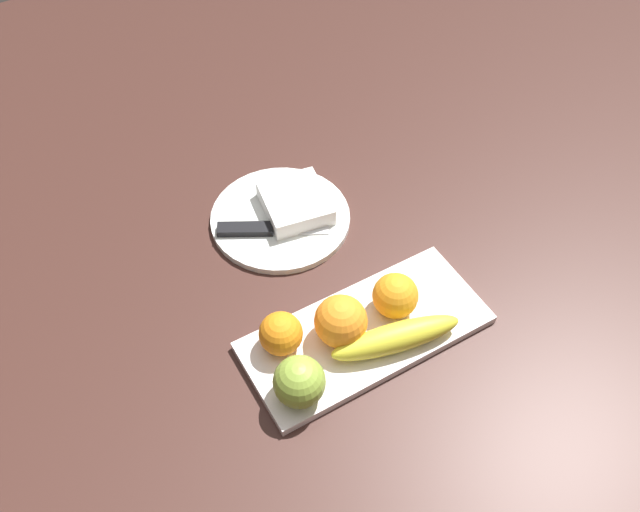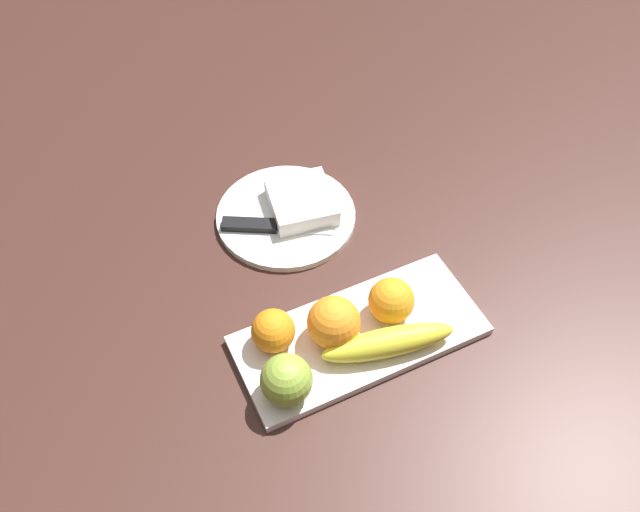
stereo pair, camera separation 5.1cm
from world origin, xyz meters
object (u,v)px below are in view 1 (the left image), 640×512
(banana, at_px, (396,337))
(orange_center, at_px, (281,334))
(orange_near_banana, at_px, (341,321))
(orange_near_apple, at_px, (395,296))
(fruit_tray, at_px, (365,332))
(dinner_plate, at_px, (280,218))
(apple, at_px, (299,382))
(knife, at_px, (255,229))
(folded_napkin, at_px, (295,203))

(banana, bearing_deg, orange_center, -18.09)
(orange_near_banana, bearing_deg, orange_near_apple, 0.21)
(fruit_tray, distance_m, orange_center, 0.13)
(orange_near_apple, xyz_separation_m, dinner_plate, (-0.05, 0.25, -0.04))
(fruit_tray, xyz_separation_m, dinner_plate, (0.00, 0.26, -0.00))
(orange_near_apple, bearing_deg, apple, -164.30)
(orange_near_banana, height_order, knife, orange_near_banana)
(apple, distance_m, orange_near_apple, 0.19)
(orange_near_apple, bearing_deg, orange_center, 170.87)
(apple, xyz_separation_m, dinner_plate, (0.13, 0.30, -0.04))
(apple, relative_size, orange_near_banana, 0.93)
(fruit_tray, relative_size, dinner_plate, 1.54)
(apple, xyz_separation_m, knife, (0.08, 0.29, -0.03))
(fruit_tray, height_order, knife, knife)
(folded_napkin, height_order, knife, folded_napkin)
(banana, distance_m, orange_near_banana, 0.08)
(dinner_plate, bearing_deg, orange_near_apple, -77.69)
(apple, bearing_deg, folded_napkin, 62.08)
(fruit_tray, bearing_deg, orange_near_banana, 165.54)
(banana, xyz_separation_m, knife, (-0.07, 0.29, -0.02))
(apple, height_order, orange_near_apple, apple)
(fruit_tray, distance_m, apple, 0.14)
(folded_napkin, relative_size, knife, 0.67)
(fruit_tray, height_order, orange_near_apple, orange_near_apple)
(apple, bearing_deg, fruit_tray, 17.88)
(banana, distance_m, orange_center, 0.16)
(fruit_tray, distance_m, knife, 0.26)
(orange_near_apple, xyz_separation_m, folded_napkin, (-0.03, 0.25, -0.02))
(fruit_tray, xyz_separation_m, apple, (-0.13, -0.04, 0.04))
(dinner_plate, bearing_deg, knife, -168.98)
(orange_near_banana, xyz_separation_m, knife, (-0.01, 0.24, -0.04))
(orange_near_apple, distance_m, folded_napkin, 0.25)
(orange_near_banana, bearing_deg, fruit_tray, -14.46)
(banana, bearing_deg, knife, -63.92)
(orange_center, bearing_deg, folded_napkin, 56.92)
(orange_near_banana, bearing_deg, banana, -41.83)
(folded_napkin, bearing_deg, fruit_tray, -96.30)
(apple, xyz_separation_m, orange_near_apple, (0.19, 0.05, -0.00))
(orange_center, distance_m, knife, 0.22)
(apple, xyz_separation_m, orange_center, (0.02, 0.08, -0.00))
(apple, relative_size, banana, 0.37)
(orange_near_banana, height_order, dinner_plate, orange_near_banana)
(fruit_tray, xyz_separation_m, orange_center, (-0.12, 0.04, 0.04))
(fruit_tray, height_order, folded_napkin, folded_napkin)
(dinner_plate, height_order, knife, knife)
(orange_near_apple, bearing_deg, orange_near_banana, -179.79)
(orange_near_banana, relative_size, dinner_plate, 0.33)
(apple, distance_m, dinner_plate, 0.33)
(apple, bearing_deg, banana, -0.11)
(fruit_tray, xyz_separation_m, orange_near_banana, (-0.04, 0.01, 0.04))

